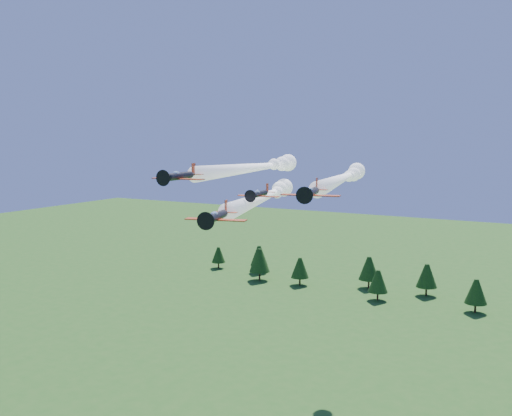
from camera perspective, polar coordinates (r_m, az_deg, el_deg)
The scene contains 5 objects.
plane_lead at distance 102.83m, azimuth 0.99°, elevation 1.22°, with size 17.16×49.73×3.70m.
plane_left at distance 109.46m, azimuth 0.09°, elevation 4.10°, with size 9.66×50.94×3.70m.
plane_right at distance 110.93m, azimuth 8.69°, elevation 2.99°, with size 16.27×54.86×3.70m.
plane_slot at distance 89.78m, azimuth 0.32°, elevation 1.41°, with size 6.85×7.44×2.40m.
treeline at distance 191.51m, azimuth 15.39°, elevation -6.81°, with size 173.68×21.03×11.67m.
Camera 1 is at (41.16, -71.35, 51.63)m, focal length 40.00 mm.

